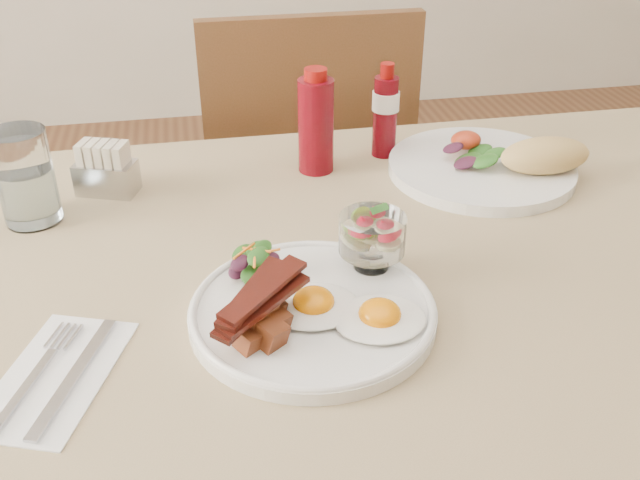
# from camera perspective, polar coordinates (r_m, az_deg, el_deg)

# --- Properties ---
(table) EXTENTS (1.33, 0.88, 0.75)m
(table) POSITION_cam_1_polar(r_m,az_deg,el_deg) (0.96, 5.26, -6.28)
(table) COLOR brown
(table) RESTS_ON ground
(chair_far) EXTENTS (0.42, 0.42, 0.93)m
(chair_far) POSITION_cam_1_polar(r_m,az_deg,el_deg) (1.59, -1.33, 4.20)
(chair_far) COLOR brown
(chair_far) RESTS_ON ground
(main_plate) EXTENTS (0.28, 0.28, 0.02)m
(main_plate) POSITION_cam_1_polar(r_m,az_deg,el_deg) (0.81, -0.60, -5.82)
(main_plate) COLOR white
(main_plate) RESTS_ON table
(fried_eggs) EXTENTS (0.18, 0.14, 0.03)m
(fried_eggs) POSITION_cam_1_polar(r_m,az_deg,el_deg) (0.79, 2.11, -5.63)
(fried_eggs) COLOR white
(fried_eggs) RESTS_ON main_plate
(bacon_potato_pile) EXTENTS (0.11, 0.11, 0.06)m
(bacon_potato_pile) POSITION_cam_1_polar(r_m,az_deg,el_deg) (0.75, -4.85, -5.82)
(bacon_potato_pile) COLOR brown
(bacon_potato_pile) RESTS_ON main_plate
(side_salad) EXTENTS (0.07, 0.07, 0.04)m
(side_salad) POSITION_cam_1_polar(r_m,az_deg,el_deg) (0.85, -5.17, -1.91)
(side_salad) COLOR #1B4712
(side_salad) RESTS_ON main_plate
(fruit_cup) EXTENTS (0.08, 0.08, 0.08)m
(fruit_cup) POSITION_cam_1_polar(r_m,az_deg,el_deg) (0.85, 4.20, 0.44)
(fruit_cup) COLOR white
(fruit_cup) RESTS_ON main_plate
(second_plate) EXTENTS (0.30, 0.29, 0.07)m
(second_plate) POSITION_cam_1_polar(r_m,az_deg,el_deg) (1.16, 13.91, 5.97)
(second_plate) COLOR white
(second_plate) RESTS_ON table
(ketchup_bottle) EXTENTS (0.06, 0.06, 0.17)m
(ketchup_bottle) POSITION_cam_1_polar(r_m,az_deg,el_deg) (1.12, -0.33, 9.26)
(ketchup_bottle) COLOR #59050D
(ketchup_bottle) RESTS_ON table
(hot_sauce_bottle) EXTENTS (0.06, 0.06, 0.15)m
(hot_sauce_bottle) POSITION_cam_1_polar(r_m,az_deg,el_deg) (1.18, 5.24, 10.19)
(hot_sauce_bottle) COLOR #59050D
(hot_sauce_bottle) RESTS_ON table
(sugar_caddy) EXTENTS (0.10, 0.08, 0.08)m
(sugar_caddy) POSITION_cam_1_polar(r_m,az_deg,el_deg) (1.11, -16.76, 5.30)
(sugar_caddy) COLOR #B8B8BD
(sugar_caddy) RESTS_ON table
(water_glass) EXTENTS (0.08, 0.08, 0.13)m
(water_glass) POSITION_cam_1_polar(r_m,az_deg,el_deg) (1.05, -22.44, 4.27)
(water_glass) COLOR white
(water_glass) RESTS_ON table
(napkin_cutlery) EXTENTS (0.16, 0.21, 0.01)m
(napkin_cutlery) POSITION_cam_1_polar(r_m,az_deg,el_deg) (0.79, -20.32, -10.15)
(napkin_cutlery) COLOR white
(napkin_cutlery) RESTS_ON table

